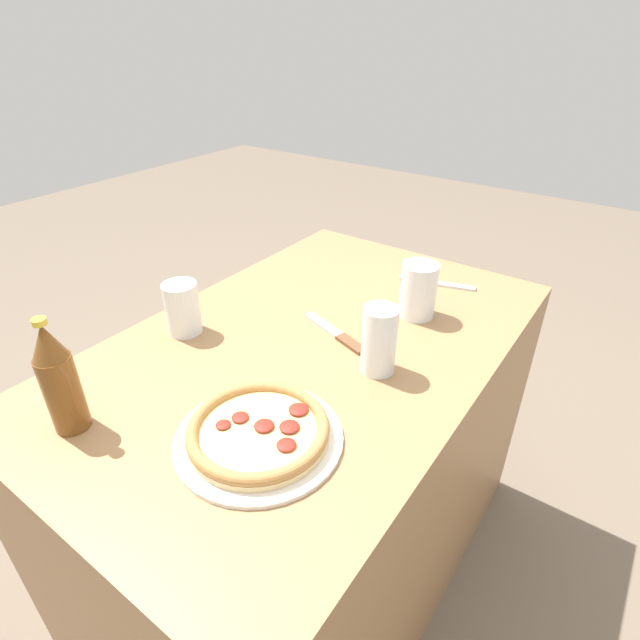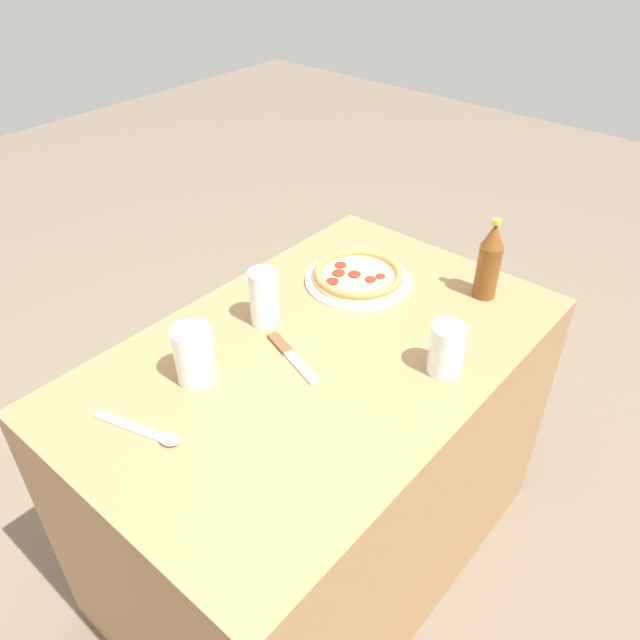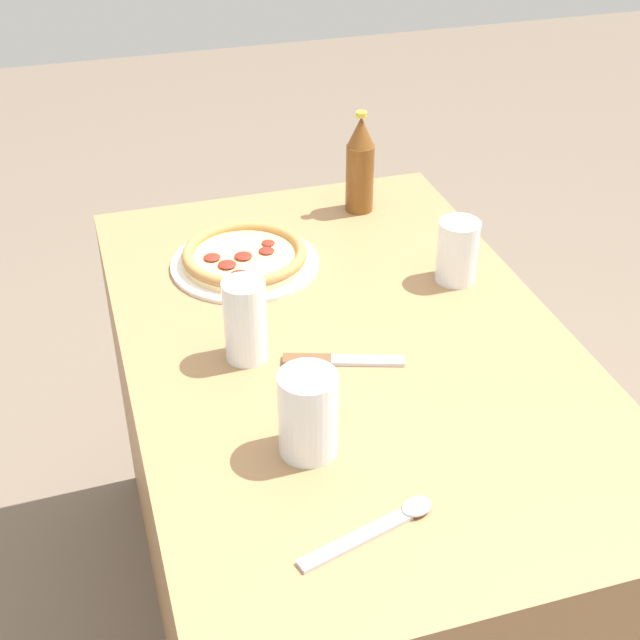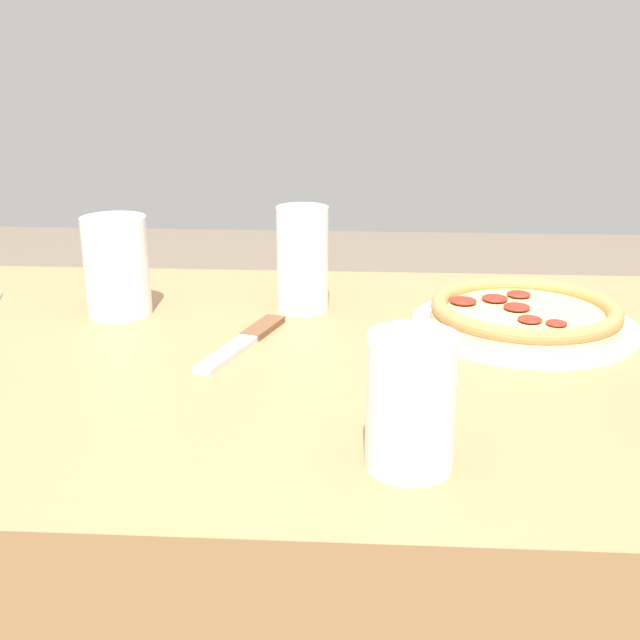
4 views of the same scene
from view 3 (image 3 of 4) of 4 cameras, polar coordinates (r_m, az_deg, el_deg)
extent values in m
plane|color=#6B5B4C|center=(1.99, 1.37, -18.93)|extent=(8.00, 8.00, 0.00)
cube|color=#997047|center=(1.71, 1.54, -11.42)|extent=(1.14, 0.72, 0.74)
cylinder|color=silver|center=(1.67, -4.82, 3.62)|extent=(0.28, 0.28, 0.01)
cylinder|color=#E5C689|center=(1.67, -4.83, 3.92)|extent=(0.23, 0.23, 0.01)
cylinder|color=#E5C170|center=(1.66, -4.85, 4.14)|extent=(0.20, 0.20, 0.00)
torus|color=#AD7A42|center=(1.66, -4.85, 4.28)|extent=(0.23, 0.23, 0.02)
ellipsoid|color=maroon|center=(1.66, -6.93, 4.01)|extent=(0.03, 0.03, 0.01)
ellipsoid|color=maroon|center=(1.65, -4.94, 4.11)|extent=(0.03, 0.03, 0.01)
ellipsoid|color=maroon|center=(1.67, -3.45, 4.46)|extent=(0.03, 0.03, 0.01)
ellipsoid|color=maroon|center=(1.63, -5.97, 3.56)|extent=(0.03, 0.03, 0.01)
ellipsoid|color=maroon|center=(1.60, -5.18, 2.91)|extent=(0.03, 0.03, 0.01)
ellipsoid|color=maroon|center=(1.70, -3.34, 4.96)|extent=(0.03, 0.03, 0.01)
cylinder|color=white|center=(1.62, 8.79, 4.38)|extent=(0.07, 0.07, 0.12)
cylinder|color=orange|center=(1.63, 8.70, 3.52)|extent=(0.06, 0.06, 0.05)
cylinder|color=white|center=(1.22, -0.77, -6.01)|extent=(0.08, 0.08, 0.13)
cylinder|color=#935123|center=(1.24, -0.76, -7.15)|extent=(0.07, 0.07, 0.06)
cylinder|color=white|center=(1.40, -4.86, 0.07)|extent=(0.07, 0.07, 0.14)
cylinder|color=#F4A323|center=(1.41, -4.83, -0.34)|extent=(0.06, 0.06, 0.11)
cylinder|color=brown|center=(1.84, 2.56, 9.06)|extent=(0.06, 0.06, 0.14)
cone|color=brown|center=(1.80, 2.64, 11.98)|extent=(0.05, 0.05, 0.06)
cylinder|color=gold|center=(1.79, 2.67, 13.02)|extent=(0.02, 0.02, 0.01)
cube|color=brown|center=(1.42, -0.84, -2.58)|extent=(0.05, 0.08, 0.01)
cube|color=silver|center=(1.42, 3.08, -2.63)|extent=(0.06, 0.12, 0.01)
cube|color=silver|center=(1.14, 2.32, -13.86)|extent=(0.06, 0.16, 0.01)
ellipsoid|color=silver|center=(1.18, 6.21, -11.79)|extent=(0.04, 0.05, 0.01)
camera|label=1|loc=(1.87, -23.29, 23.75)|focal=28.00mm
camera|label=2|loc=(1.14, 62.93, 19.18)|focal=35.00mm
camera|label=4|loc=(1.81, 28.17, 13.65)|focal=45.00mm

